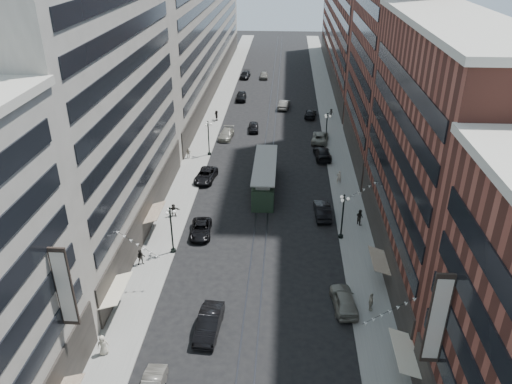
% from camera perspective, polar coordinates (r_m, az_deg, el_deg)
% --- Properties ---
extents(ground, '(220.00, 220.00, 0.00)m').
position_cam_1_polar(ground, '(82.50, 1.52, 5.40)').
color(ground, black).
rests_on(ground, ground).
extents(sidewalk_west, '(4.00, 180.00, 0.15)m').
position_cam_1_polar(sidewalk_west, '(92.79, -5.11, 7.88)').
color(sidewalk_west, gray).
rests_on(sidewalk_west, ground).
extents(sidewalk_east, '(4.00, 180.00, 0.15)m').
position_cam_1_polar(sidewalk_east, '(92.19, 8.66, 7.54)').
color(sidewalk_east, gray).
rests_on(sidewalk_east, ground).
extents(rail_west, '(0.12, 180.00, 0.02)m').
position_cam_1_polar(rail_west, '(91.87, 1.31, 7.74)').
color(rail_west, '#2D2D33').
rests_on(rail_west, ground).
extents(rail_east, '(0.12, 180.00, 0.02)m').
position_cam_1_polar(rail_east, '(91.84, 2.19, 7.72)').
color(rail_east, '#2D2D33').
rests_on(rail_east, ground).
extents(building_west_mid, '(8.00, 36.00, 28.00)m').
position_cam_1_polar(building_west_mid, '(55.80, -17.35, 8.59)').
color(building_west_mid, '#A69F93').
rests_on(building_west_mid, ground).
extents(building_west_far, '(8.00, 90.00, 26.00)m').
position_cam_1_polar(building_west_far, '(115.57, -6.59, 18.29)').
color(building_west_far, '#A69F93').
rests_on(building_west_far, ground).
extents(building_east_mid, '(8.00, 30.00, 24.00)m').
position_cam_1_polar(building_east_mid, '(50.43, 19.96, 3.77)').
color(building_east_mid, brown).
rests_on(building_east_mid, ground).
extents(building_east_tower, '(8.00, 26.00, 42.00)m').
position_cam_1_polar(building_east_tower, '(74.59, 15.53, 18.87)').
color(building_east_tower, brown).
rests_on(building_east_tower, ground).
extents(building_east_far, '(8.00, 72.00, 24.00)m').
position_cam_1_polar(building_east_far, '(123.81, 10.73, 18.14)').
color(building_east_far, brown).
rests_on(building_east_far, ground).
extents(lamppost_sw_far, '(1.03, 1.14, 5.52)m').
position_cam_1_polar(lamppost_sw_far, '(53.70, -9.64, -4.12)').
color(lamppost_sw_far, black).
rests_on(lamppost_sw_far, sidewalk_west).
extents(lamppost_sw_mid, '(1.03, 1.14, 5.52)m').
position_cam_1_polar(lamppost_sw_mid, '(77.57, -5.45, 6.28)').
color(lamppost_sw_mid, black).
rests_on(lamppost_sw_mid, sidewalk_west).
extents(lamppost_se_far, '(1.03, 1.14, 5.52)m').
position_cam_1_polar(lamppost_se_far, '(56.24, 9.88, -2.60)').
color(lamppost_se_far, black).
rests_on(lamppost_se_far, sidewalk_east).
extents(lamppost_se_mid, '(1.03, 1.14, 5.52)m').
position_cam_1_polar(lamppost_se_mid, '(81.64, 8.06, 7.22)').
color(lamppost_se_mid, black).
rests_on(lamppost_se_mid, sidewalk_east).
extents(streetcar, '(2.99, 13.51, 3.74)m').
position_cam_1_polar(streetcar, '(67.16, 1.02, 1.69)').
color(streetcar, '#223624').
rests_on(streetcar, ground).
extents(car_2, '(2.68, 5.12, 1.37)m').
position_cam_1_polar(car_2, '(57.76, -6.32, -4.25)').
color(car_2, black).
rests_on(car_2, ground).
extents(car_4, '(2.55, 5.22, 1.72)m').
position_cam_1_polar(car_4, '(47.64, 10.03, -12.06)').
color(car_4, slate).
rests_on(car_4, ground).
extents(car_5, '(2.20, 5.42, 1.75)m').
position_cam_1_polar(car_5, '(44.76, -5.40, -14.71)').
color(car_5, black).
rests_on(car_5, ground).
extents(pedestrian_1, '(1.02, 0.80, 1.85)m').
position_cam_1_polar(pedestrian_1, '(44.21, -17.09, -16.37)').
color(pedestrian_1, '#B6AE97').
rests_on(pedestrian_1, sidewalk_west).
extents(pedestrian_2, '(0.95, 0.68, 1.75)m').
position_cam_1_polar(pedestrian_2, '(53.47, -13.00, -7.28)').
color(pedestrian_2, black).
rests_on(pedestrian_2, sidewalk_west).
extents(pedestrian_4, '(0.56, 1.12, 1.86)m').
position_cam_1_polar(pedestrian_4, '(47.56, 12.99, -12.14)').
color(pedestrian_4, '#A9A18C').
rests_on(pedestrian_4, sidewalk_east).
extents(car_7, '(3.09, 5.64, 1.50)m').
position_cam_1_polar(car_7, '(70.33, -5.77, 1.90)').
color(car_7, black).
rests_on(car_7, ground).
extents(car_8, '(2.48, 5.29, 1.49)m').
position_cam_1_polar(car_8, '(85.22, -3.41, 6.63)').
color(car_8, gray).
rests_on(car_8, ground).
extents(car_9, '(2.21, 5.20, 1.75)m').
position_cam_1_polar(car_9, '(105.89, -1.71, 10.90)').
color(car_9, black).
rests_on(car_9, ground).
extents(car_10, '(2.06, 5.22, 1.69)m').
position_cam_1_polar(car_10, '(61.48, 7.60, -2.07)').
color(car_10, black).
rests_on(car_10, ground).
extents(car_11, '(3.22, 5.88, 1.56)m').
position_cam_1_polar(car_11, '(84.26, 7.33, 6.23)').
color(car_11, gray).
rests_on(car_11, ground).
extents(car_12, '(2.65, 5.18, 1.44)m').
position_cam_1_polar(car_12, '(95.93, 6.24, 8.89)').
color(car_12, black).
rests_on(car_12, ground).
extents(car_13, '(1.99, 4.38, 1.46)m').
position_cam_1_polar(car_13, '(88.34, -0.29, 7.43)').
color(car_13, black).
rests_on(car_13, ground).
extents(car_14, '(2.44, 5.31, 1.69)m').
position_cam_1_polar(car_14, '(100.70, 3.23, 9.97)').
color(car_14, slate).
rests_on(car_14, ground).
extents(pedestrian_5, '(1.55, 0.90, 1.61)m').
position_cam_1_polar(pedestrian_5, '(61.57, -9.39, -2.05)').
color(pedestrian_5, black).
rests_on(pedestrian_5, sidewalk_west).
extents(pedestrian_6, '(0.99, 0.55, 1.61)m').
position_cam_1_polar(pedestrian_6, '(77.52, -7.73, 4.43)').
color(pedestrian_6, '#A39987').
rests_on(pedestrian_6, sidewalk_west).
extents(pedestrian_7, '(0.97, 1.07, 1.94)m').
position_cam_1_polar(pedestrian_7, '(60.23, 11.76, -2.80)').
color(pedestrian_7, black).
rests_on(pedestrian_7, sidewalk_east).
extents(pedestrian_8, '(0.74, 0.52, 1.93)m').
position_cam_1_polar(pedestrian_8, '(69.57, 9.46, 1.69)').
color(pedestrian_8, '#C0B39F').
rests_on(pedestrian_8, sidewalk_east).
extents(pedestrian_9, '(1.06, 0.63, 1.54)m').
position_cam_1_polar(pedestrian_9, '(96.29, 8.58, 8.94)').
color(pedestrian_9, black).
rests_on(pedestrian_9, sidewalk_east).
extents(car_extra_0, '(2.48, 5.33, 1.51)m').
position_cam_1_polar(car_extra_0, '(123.48, -1.25, 13.23)').
color(car_extra_0, black).
rests_on(car_extra_0, ground).
extents(car_extra_1, '(1.92, 4.61, 1.56)m').
position_cam_1_polar(car_extra_1, '(123.14, 0.91, 13.20)').
color(car_extra_1, slate).
rests_on(car_extra_1, ground).
extents(car_extra_2, '(2.79, 5.90, 1.66)m').
position_cam_1_polar(car_extra_2, '(77.72, 7.60, 4.41)').
color(car_extra_2, black).
rests_on(car_extra_2, ground).
extents(pedestrian_extra_0, '(0.97, 1.82, 1.89)m').
position_cam_1_polar(pedestrian_extra_0, '(93.53, -4.54, 8.72)').
color(pedestrian_extra_0, black).
rests_on(pedestrian_extra_0, sidewalk_west).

